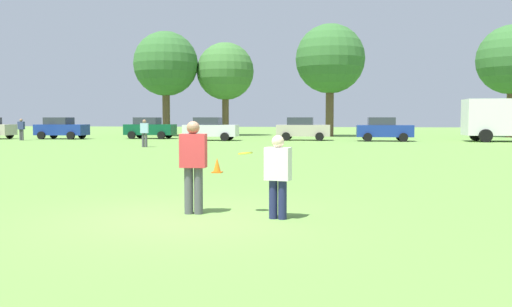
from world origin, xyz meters
name	(u,v)px	position (x,y,z in m)	size (l,w,h in m)	color
ground_plane	(186,218)	(0.00, 0.00, 0.00)	(194.47, 194.47, 0.00)	#608C3D
player_thrower	(193,162)	(0.03, 0.40, 0.97)	(0.49, 0.31, 1.71)	#4C4C51
player_defender	(278,172)	(1.63, 0.14, 0.82)	(0.48, 0.33, 1.47)	#1E234C
frisbee	(245,153)	(0.96, 0.60, 1.12)	(0.27, 0.27, 0.08)	yellow
traffic_cone	(217,166)	(-1.24, 7.82, 0.23)	(0.32, 0.32, 0.48)	#D8590C
parked_car_mid_left	(61,128)	(-20.62, 33.28, 0.92)	(4.22, 2.25, 1.82)	navy
parked_car_center	(150,128)	(-13.52, 35.20, 0.92)	(4.22, 2.25, 1.82)	#0C4C2D
parked_car_mid_right	(210,129)	(-7.46, 32.29, 0.92)	(4.22, 2.25, 1.82)	silver
parked_car_near_right	(303,129)	(-0.28, 33.76, 0.92)	(4.22, 2.25, 1.82)	#B7AD99
parked_car_far_right	(384,129)	(5.96, 33.11, 0.92)	(4.22, 2.25, 1.82)	navy
bystander_sideline_watcher	(144,132)	(-9.09, 22.17, 0.95)	(0.49, 0.32, 1.68)	#4C4C51
bystander_far_jogger	(21,128)	(-22.26, 30.09, 0.97)	(0.48, 0.29, 1.72)	#4C4C51
tree_west_oak	(166,64)	(-14.31, 42.11, 7.04)	(6.30, 6.30, 10.23)	brown
tree_west_maple	(225,72)	(-8.77, 44.11, 6.40)	(5.73, 5.73, 9.31)	brown
tree_center_elm	(330,59)	(1.65, 43.00, 7.35)	(6.57, 6.57, 10.68)	brown
tree_east_birch	(512,60)	(18.01, 43.17, 7.02)	(6.28, 6.28, 10.20)	brown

